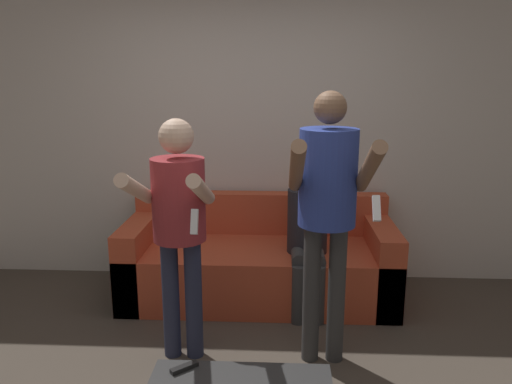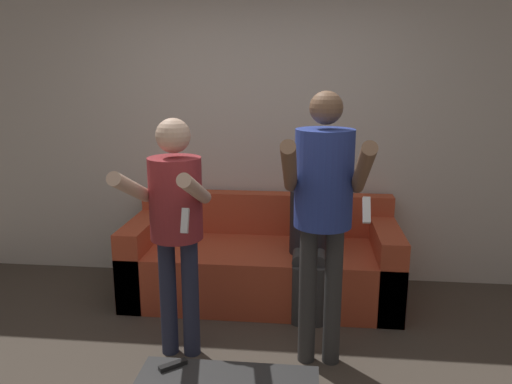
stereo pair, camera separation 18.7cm
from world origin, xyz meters
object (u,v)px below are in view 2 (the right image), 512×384
Objects in this scene: person_standing_left at (175,213)px; remote_far at (173,365)px; person_standing_right at (323,198)px; person_seated at (310,229)px; couch at (262,263)px.

person_standing_left is 0.93m from remote_far.
remote_far is (0.14, -0.67, -0.62)m from person_standing_left.
person_standing_right reaches higher than remote_far.
person_seated is (0.84, 0.76, -0.32)m from person_standing_left.
remote_far is at bearing -100.74° from couch.
person_standing_right is at bearing -64.60° from couch.
remote_far is (-0.69, -1.43, -0.30)m from person_seated.
person_seated is at bearing 64.15° from remote_far.
person_standing_right is 12.46× the size of remote_far.
person_standing_left is 1.17m from person_seated.
person_standing_right is (0.45, -0.96, 0.81)m from couch.
person_seated is 8.55× the size of remote_far.
person_standing_left reaches higher than remote_far.
couch is 1.26m from person_standing_left.
person_seated is (0.38, -0.20, 0.37)m from couch.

